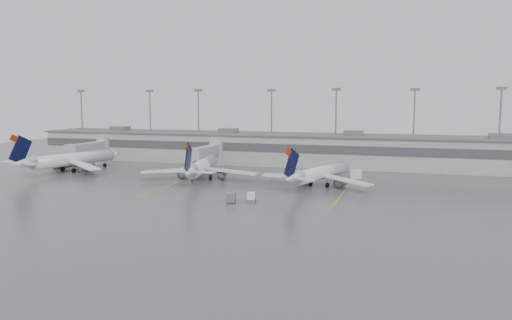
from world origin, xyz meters
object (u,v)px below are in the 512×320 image
(jet_far_left, at_px, (70,159))
(jet_mid_left, at_px, (202,166))
(baggage_tug, at_px, (251,199))
(jet_mid_right, at_px, (320,173))

(jet_far_left, xyz_separation_m, jet_mid_left, (35.28, -1.16, -0.17))
(baggage_tug, bearing_deg, jet_far_left, 142.08)
(jet_far_left, xyz_separation_m, jet_mid_right, (61.68, -2.11, -0.35))
(jet_mid_left, xyz_separation_m, jet_mid_right, (26.40, -0.94, -0.18))
(baggage_tug, bearing_deg, jet_mid_left, 115.53)
(jet_mid_left, bearing_deg, baggage_tug, -59.45)
(jet_far_left, relative_size, jet_mid_left, 1.04)
(jet_mid_left, bearing_deg, jet_far_left, 167.03)
(jet_mid_right, bearing_deg, jet_mid_left, -164.23)
(jet_mid_right, bearing_deg, baggage_tug, -96.13)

